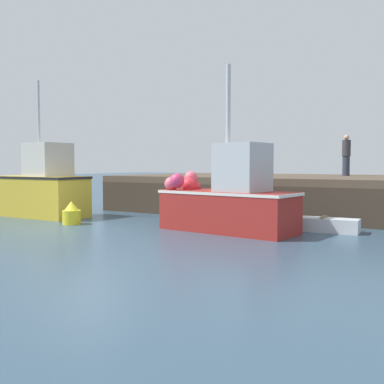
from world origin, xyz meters
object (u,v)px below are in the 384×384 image
(mooring_buoy_foreground, at_px, (72,214))
(fishing_boat_near_right, at_px, (229,199))
(fishing_boat_near_left, at_px, (42,189))
(dockworker, at_px, (346,155))
(rowboat, at_px, (323,225))

(mooring_buoy_foreground, bearing_deg, fishing_boat_near_right, 13.53)
(fishing_boat_near_left, xyz_separation_m, fishing_boat_near_right, (7.55, 0.20, -0.10))
(dockworker, relative_size, mooring_buoy_foreground, 2.28)
(fishing_boat_near_left, bearing_deg, dockworker, 41.90)
(fishing_boat_near_left, height_order, rowboat, fishing_boat_near_left)
(fishing_boat_near_left, relative_size, rowboat, 2.47)
(rowboat, bearing_deg, mooring_buoy_foreground, -160.38)
(rowboat, distance_m, dockworker, 6.80)
(fishing_boat_near_right, relative_size, mooring_buoy_foreground, 6.36)
(fishing_boat_near_left, height_order, dockworker, fishing_boat_near_left)
(fishing_boat_near_left, relative_size, fishing_boat_near_right, 1.05)
(rowboat, xyz_separation_m, dockworker, (-0.93, 6.41, 2.09))
(fishing_boat_near_right, height_order, rowboat, fishing_boat_near_right)
(fishing_boat_near_left, bearing_deg, mooring_buoy_foreground, -21.29)
(fishing_boat_near_left, distance_m, mooring_buoy_foreground, 2.85)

